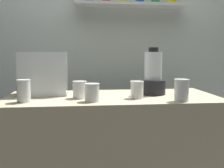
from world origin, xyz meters
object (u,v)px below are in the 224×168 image
at_px(carrot_display_bin, 44,81).
at_px(juice_cup_carrot_right, 137,90).
at_px(juice_cup_mango_middle, 92,93).
at_px(blender_pitcher, 153,76).
at_px(juice_cup_mango_far_right, 181,92).
at_px(juice_cup_pomegranate_far_left, 24,92).
at_px(juice_cup_orange_left, 80,90).

xyz_separation_m(carrot_display_bin, juice_cup_carrot_right, (0.60, -0.23, -0.05)).
relative_size(carrot_display_bin, juice_cup_mango_middle, 2.89).
distance_m(blender_pitcher, juice_cup_mango_far_right, 0.31).
bearing_deg(juice_cup_pomegranate_far_left, carrot_display_bin, 73.14).
relative_size(carrot_display_bin, juice_cup_pomegranate_far_left, 2.35).
height_order(carrot_display_bin, blender_pitcher, blender_pitcher).
bearing_deg(carrot_display_bin, juice_cup_pomegranate_far_left, -106.86).
bearing_deg(juice_cup_mango_far_right, juice_cup_orange_left, 163.49).
xyz_separation_m(carrot_display_bin, juice_cup_mango_far_right, (0.84, -0.36, -0.04)).
distance_m(juice_cup_pomegranate_far_left, juice_cup_carrot_right, 0.69).
xyz_separation_m(juice_cup_orange_left, juice_cup_mango_far_right, (0.60, -0.18, 0.01)).
bearing_deg(juice_cup_orange_left, juice_cup_pomegranate_far_left, -163.18).
bearing_deg(juice_cup_carrot_right, juice_cup_pomegranate_far_left, -175.29).
bearing_deg(blender_pitcher, juice_cup_orange_left, -168.19).
bearing_deg(juice_cup_mango_middle, juice_cup_mango_far_right, -5.79).
xyz_separation_m(carrot_display_bin, juice_cup_mango_middle, (0.31, -0.31, -0.05)).
bearing_deg(carrot_display_bin, juice_cup_carrot_right, -20.53).
distance_m(carrot_display_bin, juice_cup_mango_far_right, 0.92).
distance_m(blender_pitcher, juice_cup_mango_middle, 0.49).
distance_m(juice_cup_mango_middle, juice_cup_mango_far_right, 0.53).
relative_size(blender_pitcher, juice_cup_mango_middle, 2.98).
height_order(blender_pitcher, juice_cup_mango_middle, blender_pitcher).
bearing_deg(juice_cup_pomegranate_far_left, juice_cup_carrot_right, 4.71).
height_order(juice_cup_orange_left, juice_cup_carrot_right, same).
bearing_deg(juice_cup_pomegranate_far_left, blender_pitcher, 13.80).
distance_m(blender_pitcher, juice_cup_carrot_right, 0.22).
xyz_separation_m(carrot_display_bin, juice_cup_orange_left, (0.24, -0.18, -0.04)).
xyz_separation_m(carrot_display_bin, juice_cup_pomegranate_far_left, (-0.09, -0.28, -0.03)).
relative_size(juice_cup_pomegranate_far_left, juice_cup_carrot_right, 1.21).
bearing_deg(juice_cup_mango_far_right, juice_cup_pomegranate_far_left, 175.07).
xyz_separation_m(carrot_display_bin, blender_pitcher, (0.74, -0.08, 0.03)).
distance_m(juice_cup_orange_left, juice_cup_mango_middle, 0.14).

